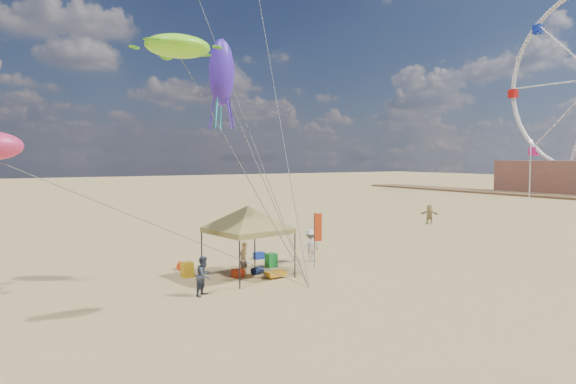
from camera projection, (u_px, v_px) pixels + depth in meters
name	position (u px, v px, depth m)	size (l,w,h in m)	color
ground	(325.00, 289.00, 21.57)	(280.00, 280.00, 0.00)	tan
canopy_tent	(248.00, 208.00, 23.65)	(6.26, 6.26, 3.90)	black
feather_flag	(317.00, 231.00, 25.73)	(0.43, 0.11, 2.85)	black
cooler_red	(238.00, 273.00, 23.80)	(0.54, 0.38, 0.38)	red
cooler_blue	(259.00, 256.00, 28.09)	(0.54, 0.38, 0.38)	#13339D
bag_navy	(257.00, 271.00, 24.38)	(0.36, 0.36, 0.60)	black
bag_orange	(180.00, 266.00, 25.43)	(0.36, 0.36, 0.60)	red
chair_green	(271.00, 260.00, 26.01)	(0.50, 0.50, 0.70)	green
chair_yellow	(187.00, 270.00, 23.80)	(0.50, 0.50, 0.70)	gold
crate_grey	(268.00, 274.00, 23.75)	(0.34, 0.30, 0.28)	slate
beach_cart	(276.00, 274.00, 23.64)	(0.90, 0.50, 0.24)	orange
person_near_a	(243.00, 258.00, 24.46)	(0.56, 0.37, 1.53)	tan
person_near_b	(204.00, 276.00, 20.58)	(0.79, 0.62, 1.63)	#383E4C
person_near_c	(310.00, 246.00, 27.33)	(1.13, 0.65, 1.75)	beige
person_far_c	(429.00, 214.00, 42.91)	(1.55, 0.49, 1.67)	tan
building_north	(551.00, 177.00, 82.05)	(10.00, 14.00, 5.20)	#8C5947
lamp_north	(530.00, 159.00, 72.15)	(0.50, 0.50, 8.25)	silver
turtle_kite	(178.00, 46.00, 20.01)	(2.62, 2.10, 0.87)	#85FF1D
squid_kite	(222.00, 73.00, 22.61)	(1.14, 1.14, 2.97)	#4322C1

